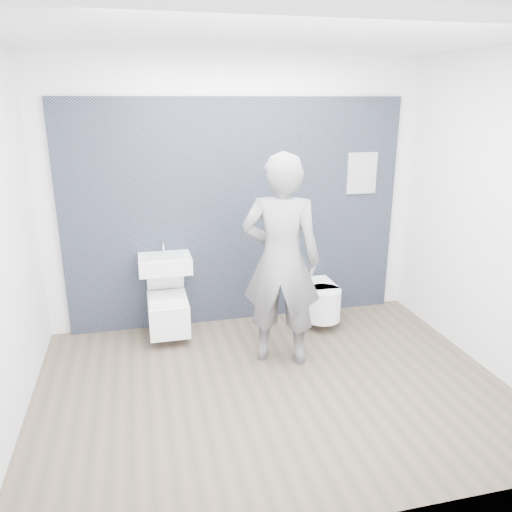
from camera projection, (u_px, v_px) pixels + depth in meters
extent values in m
plane|color=brown|center=(272.00, 386.00, 4.31)|extent=(4.00, 4.00, 0.00)
plane|color=white|center=(236.00, 195.00, 5.28)|extent=(4.00, 0.00, 4.00)
plane|color=white|center=(354.00, 303.00, 2.50)|extent=(4.00, 0.00, 4.00)
plane|color=white|center=(495.00, 216.00, 4.34)|extent=(0.00, 3.00, 3.00)
plane|color=white|center=(276.00, 35.00, 3.47)|extent=(4.00, 4.00, 0.00)
cube|color=black|center=(238.00, 317.00, 5.68)|extent=(3.60, 0.06, 2.40)
cube|color=white|center=(165.00, 264.00, 5.05)|extent=(0.52, 0.39, 0.16)
cube|color=silver|center=(165.00, 257.00, 5.01)|extent=(0.37, 0.26, 0.03)
cylinder|color=silver|center=(163.00, 246.00, 5.14)|extent=(0.02, 0.02, 0.13)
cylinder|color=silver|center=(163.00, 242.00, 5.07)|extent=(0.02, 0.09, 0.02)
cylinder|color=silver|center=(165.00, 270.00, 5.26)|extent=(0.04, 0.04, 0.10)
cube|color=white|center=(168.00, 314.00, 5.12)|extent=(0.40, 0.58, 0.34)
cylinder|color=silver|center=(168.00, 301.00, 5.04)|extent=(0.28, 0.28, 0.03)
cube|color=white|center=(168.00, 299.00, 5.03)|extent=(0.38, 0.46, 0.02)
cube|color=white|center=(166.00, 276.00, 5.13)|extent=(0.38, 0.24, 0.36)
cube|color=silver|center=(167.00, 315.00, 5.40)|extent=(0.10, 0.06, 0.08)
cube|color=white|center=(316.00, 298.00, 5.55)|extent=(0.38, 0.45, 0.32)
cylinder|color=white|center=(323.00, 305.00, 5.34)|extent=(0.38, 0.38, 0.32)
cube|color=white|center=(317.00, 284.00, 5.46)|extent=(0.36, 0.42, 0.03)
cylinder|color=white|center=(324.00, 291.00, 5.27)|extent=(0.36, 0.36, 0.03)
cube|color=silver|center=(309.00, 301.00, 5.76)|extent=(0.11, 0.06, 0.08)
cube|color=silver|center=(353.00, 307.00, 5.94)|extent=(0.34, 0.03, 0.45)
imported|color=slate|center=(281.00, 261.00, 4.49)|extent=(0.83, 0.69, 1.96)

